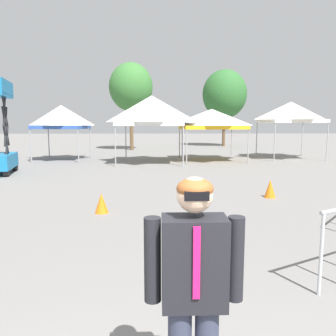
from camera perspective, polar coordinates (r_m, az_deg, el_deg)
The scene contains 9 objects.
canopy_tent_behind_right at distance 20.24m, azimuth -17.87°, elevation 8.34°, with size 2.87×2.87×3.16m.
canopy_tent_far_right at distance 17.95m, azimuth -2.85°, elevation 9.81°, with size 3.72×3.72×3.59m.
canopy_tent_center at distance 19.24m, azimuth 7.51°, elevation 8.35°, with size 3.62×3.62×2.94m.
canopy_tent_behind_center at distance 21.56m, azimuth 20.38°, elevation 8.96°, with size 3.32×3.32×3.41m.
person_foreground at distance 2.32m, azimuth 4.47°, elevation -20.05°, with size 0.65×0.26×1.78m.
tree_behind_tents_left at distance 26.92m, azimuth -6.39°, elevation 13.63°, with size 3.42×3.42×6.84m.
tree_behind_tents_center at distance 31.75m, azimuth 9.70°, elevation 12.38°, with size 4.06×4.06×7.04m.
traffic_cone_lot_center at distance 9.96m, azimuth 17.15°, elevation -3.39°, with size 0.32×0.32×0.53m, color orange.
traffic_cone_near_barrier at distance 8.07m, azimuth -11.36°, elevation -5.92°, with size 0.32×0.32×0.48m, color orange.
Camera 1 is at (-0.14, -1.22, 2.11)m, focal length 35.44 mm.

